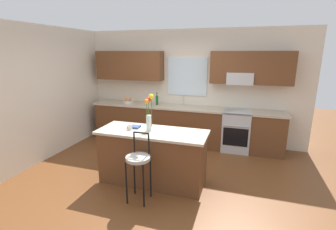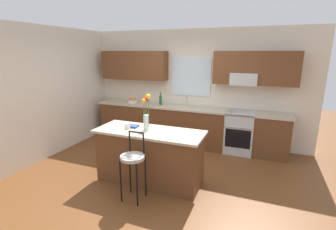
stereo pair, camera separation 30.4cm
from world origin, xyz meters
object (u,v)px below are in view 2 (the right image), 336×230
Objects in this scene: kitchen_island at (150,156)px; oven_range at (239,132)px; fruit_bowl_oranges at (133,101)px; bottle_olive_oil at (161,100)px; bar_stool_near at (133,160)px; flower_vase at (146,113)px; mug_ceramic at (128,126)px; cookbook at (132,126)px.

oven_range is at bearing 56.06° from kitchen_island.
fruit_bowl_oranges is 0.78× the size of bottle_olive_oil.
bar_stool_near is (0.00, -0.57, 0.17)m from kitchen_island.
flower_vase reaches higher than kitchen_island.
bar_stool_near is at bearing -54.29° from mug_ceramic.
oven_range and kitchen_island have the same top height.
oven_range is at bearing 48.02° from cookbook.
cookbook is at bearing 78.30° from mug_ceramic.
cookbook is (-1.65, -1.83, 0.48)m from oven_range.
flower_vase reaches higher than bar_stool_near.
bottle_olive_oil is at bearing 96.86° from mug_ceramic.
flower_vase is at bearing -125.10° from oven_range.
kitchen_island is 1.75× the size of bar_stool_near.
kitchen_island is at bearing -12.25° from cookbook.
bottle_olive_oil reaches higher than bar_stool_near.
bottle_olive_oil reaches higher than cookbook.
flower_vase reaches higher than mug_ceramic.
cookbook is 1.87m from bottle_olive_oil.
mug_ceramic is (-0.33, -0.04, -0.26)m from flower_vase.
flower_vase is at bearing 6.40° from mug_ceramic.
oven_range is at bearing 62.58° from bar_stool_near.
bar_stool_near is 11.58× the size of mug_ceramic.
fruit_bowl_oranges is at bearing 117.40° from mug_ceramic.
flower_vase is 2.37m from fruit_bowl_oranges.
oven_range is 2.79m from bar_stool_near.
fruit_bowl_oranges reaches higher than kitchen_island.
bar_stool_near is 3.40× the size of bottle_olive_oil.
bottle_olive_oil is at bearing 179.26° from oven_range.
flower_vase is 3.07× the size of cookbook.
oven_range is at bearing 54.90° from flower_vase.
flower_vase is (-0.05, 0.57, 0.59)m from bar_stool_near.
bottle_olive_oil is (-0.24, 1.96, 0.08)m from mug_ceramic.
oven_range is 4.60× the size of cookbook.
fruit_bowl_oranges is (-1.02, 1.96, -0.00)m from mug_ceramic.
fruit_bowl_oranges is at bearing 125.01° from flower_vase.
cookbook is (-0.31, 0.07, -0.29)m from flower_vase.
fruit_bowl_oranges is at bearing 125.98° from kitchen_island.
bar_stool_near is at bearing -117.42° from oven_range.
fruit_bowl_oranges is at bearing 119.30° from bar_stool_near.
mug_ceramic is 0.29× the size of bottle_olive_oil.
bar_stool_near is at bearing -76.05° from bottle_olive_oil.
flower_vase is at bearing 95.30° from bar_stool_near.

